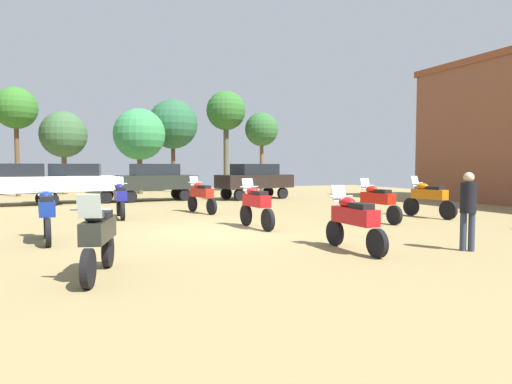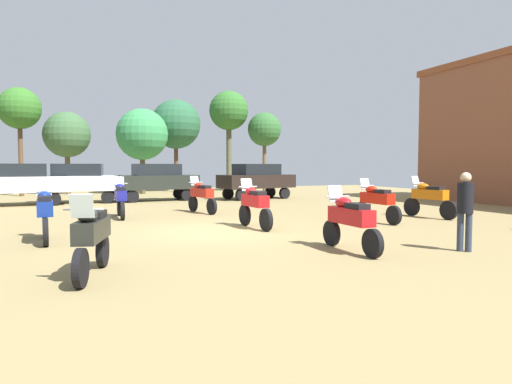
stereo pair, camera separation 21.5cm
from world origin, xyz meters
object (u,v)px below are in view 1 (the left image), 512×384
car_5 (255,179)px  tree_4 (139,135)px  motorcycle_11 (256,204)px  car_1 (17,181)px  car_2 (76,180)px  motorcycle_1 (377,201)px  motorcycle_7 (47,212)px  tree_2 (63,135)px  motorcycle_5 (120,198)px  tree_7 (173,124)px  motorcycle_6 (428,197)px  motorcycle_9 (201,195)px  person_1 (468,205)px  motorcycle_8 (98,236)px  motorcycle_4 (354,219)px  car_3 (155,179)px  tree_5 (262,130)px  tree_8 (226,112)px  tree_6 (16,109)px

car_5 → tree_4: size_ratio=0.80×
motorcycle_11 → tree_4: (-0.91, 18.72, 3.25)m
car_1 → car_2: 2.71m
motorcycle_1 → car_2: bearing=123.4°
motorcycle_7 → tree_2: 20.88m
motorcycle_5 → car_5: 10.74m
motorcycle_1 → motorcycle_11: 4.36m
car_1 → tree_7: bearing=-49.6°
motorcycle_6 → motorcycle_9: 8.68m
person_1 → tree_2: bearing=153.5°
motorcycle_5 → motorcycle_7: 5.31m
motorcycle_8 → motorcycle_9: size_ratio=0.96×
motorcycle_4 → tree_4: 23.31m
motorcycle_4 → motorcycle_5: bearing=114.7°
motorcycle_5 → motorcycle_7: bearing=-114.1°
motorcycle_5 → car_3: bearing=72.5°
car_2 → car_3: same height
motorcycle_8 → car_3: (3.77, 16.88, 0.45)m
motorcycle_7 → tree_5: size_ratio=0.37×
tree_4 → tree_2: bearing=162.7°
car_1 → tree_5: tree_5 is taller
motorcycle_4 → motorcycle_8: size_ratio=1.05×
motorcycle_1 → car_1: (-11.95, 11.51, 0.45)m
tree_7 → tree_5: bearing=-12.0°
motorcycle_1 → motorcycle_5: 9.10m
motorcycle_8 → car_2: 16.92m
motorcycle_6 → tree_7: (-5.24, 20.18, 4.15)m
tree_7 → tree_8: (3.90, -0.49, 1.02)m
tree_6 → tree_8: tree_8 is taller
motorcycle_6 → motorcycle_11: bearing=172.8°
car_1 → tree_2: bearing=-16.5°
motorcycle_8 → motorcycle_1: bearing=-137.9°
tree_2 → car_1: bearing=-102.6°
motorcycle_9 → person_1: (3.33, -10.24, 0.30)m
tree_4 → tree_5: bearing=2.7°
motorcycle_1 → motorcycle_8: 10.26m
motorcycle_5 → tree_2: bearing=98.1°
car_3 → tree_7: tree_7 is taller
tree_7 → motorcycle_1: bearing=-82.7°
tree_5 → person_1: bearing=-102.0°
motorcycle_4 → tree_2: size_ratio=0.40×
motorcycle_9 → tree_2: 16.39m
motorcycle_7 → motorcycle_9: size_ratio=1.01×
car_5 → tree_8: 9.86m
car_1 → car_5: size_ratio=0.96×
motorcycle_1 → car_3: car_3 is taller
car_2 → tree_2: size_ratio=0.82×
motorcycle_11 → tree_8: size_ratio=0.28×
car_3 → tree_8: tree_8 is taller
motorcycle_11 → tree_6: tree_6 is taller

